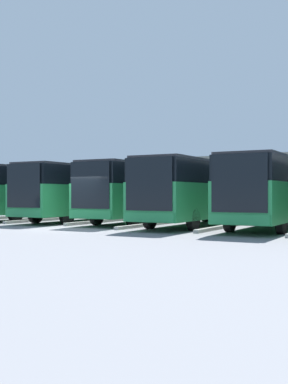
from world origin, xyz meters
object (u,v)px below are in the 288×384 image
(bus_3, at_px, (147,190))
(bus_5, at_px, (41,191))
(bus_2, at_px, (200,190))
(bus_6, at_px, (9,191))
(bus_1, at_px, (275,190))
(bus_4, at_px, (88,190))

(bus_3, bearing_deg, bus_5, 1.30)
(bus_2, height_order, bus_6, same)
(bus_5, bearing_deg, bus_2, 175.59)
(bus_3, height_order, bus_5, same)
(bus_1, bearing_deg, bus_3, -7.57)
(bus_6, bearing_deg, bus_3, 176.06)
(bus_1, relative_size, bus_3, 1.00)
(bus_4, distance_m, bus_6, 7.79)
(bus_3, xyz_separation_m, bus_6, (11.67, 0.52, 0.00))
(bus_4, xyz_separation_m, bus_6, (7.78, -0.25, 0.00))
(bus_2, distance_m, bus_4, 7.78)
(bus_4, relative_size, bus_5, 1.00)
(bus_2, distance_m, bus_3, 3.94)
(bus_4, bearing_deg, bus_5, -2.19)
(bus_1, relative_size, bus_4, 1.00)
(bus_5, bearing_deg, bus_3, -178.70)
(bus_2, bearing_deg, bus_6, -6.94)
(bus_3, bearing_deg, bus_2, 164.15)
(bus_6, bearing_deg, bus_5, 165.52)
(bus_3, bearing_deg, bus_6, -3.94)
(bus_1, relative_size, bus_2, 1.00)
(bus_2, xyz_separation_m, bus_6, (15.57, -0.11, 0.00))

